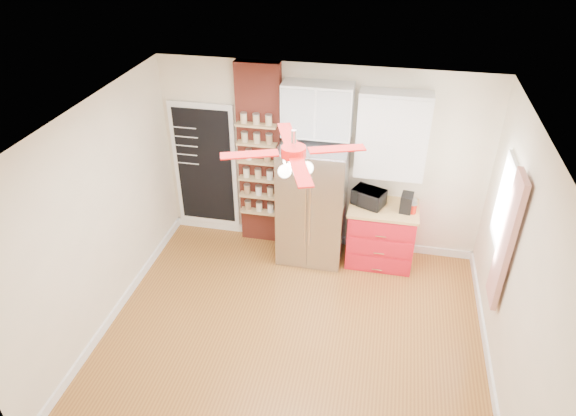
% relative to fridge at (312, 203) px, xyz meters
% --- Properties ---
extents(floor, '(4.50, 4.50, 0.00)m').
position_rel_fridge_xyz_m(floor, '(0.05, -1.63, -0.88)').
color(floor, '#956126').
rests_on(floor, ground).
extents(ceiling, '(4.50, 4.50, 0.00)m').
position_rel_fridge_xyz_m(ceiling, '(0.05, -1.63, 1.83)').
color(ceiling, white).
rests_on(ceiling, wall_back).
extents(wall_back, '(4.50, 0.02, 2.70)m').
position_rel_fridge_xyz_m(wall_back, '(0.05, 0.37, 0.48)').
color(wall_back, beige).
rests_on(wall_back, floor).
extents(wall_front, '(4.50, 0.02, 2.70)m').
position_rel_fridge_xyz_m(wall_front, '(0.05, -3.63, 0.48)').
color(wall_front, beige).
rests_on(wall_front, floor).
extents(wall_left, '(0.02, 4.00, 2.70)m').
position_rel_fridge_xyz_m(wall_left, '(-2.20, -1.63, 0.48)').
color(wall_left, beige).
rests_on(wall_left, floor).
extents(wall_right, '(0.02, 4.00, 2.70)m').
position_rel_fridge_xyz_m(wall_right, '(2.30, -1.63, 0.48)').
color(wall_right, beige).
rests_on(wall_right, floor).
extents(chalkboard, '(0.95, 0.05, 1.95)m').
position_rel_fridge_xyz_m(chalkboard, '(-1.65, 0.33, 0.23)').
color(chalkboard, white).
rests_on(chalkboard, wall_back).
extents(brick_pillar, '(0.60, 0.16, 2.70)m').
position_rel_fridge_xyz_m(brick_pillar, '(-0.80, 0.29, 0.48)').
color(brick_pillar, '#943727').
rests_on(brick_pillar, floor).
extents(fridge, '(0.90, 0.70, 1.75)m').
position_rel_fridge_xyz_m(fridge, '(0.00, 0.00, 0.00)').
color(fridge, '#A4A3A8').
rests_on(fridge, floor).
extents(upper_glass_cabinet, '(0.90, 0.35, 0.70)m').
position_rel_fridge_xyz_m(upper_glass_cabinet, '(0.00, 0.20, 1.27)').
color(upper_glass_cabinet, white).
rests_on(upper_glass_cabinet, wall_back).
extents(red_cabinet, '(0.94, 0.64, 0.90)m').
position_rel_fridge_xyz_m(red_cabinet, '(0.97, 0.05, -0.42)').
color(red_cabinet, red).
rests_on(red_cabinet, floor).
extents(upper_shelf_unit, '(0.90, 0.30, 1.15)m').
position_rel_fridge_xyz_m(upper_shelf_unit, '(0.97, 0.22, 1.00)').
color(upper_shelf_unit, white).
rests_on(upper_shelf_unit, wall_back).
extents(window, '(0.04, 0.75, 1.05)m').
position_rel_fridge_xyz_m(window, '(2.28, -0.73, 0.68)').
color(window, white).
rests_on(window, wall_right).
extents(curtain, '(0.06, 0.40, 1.55)m').
position_rel_fridge_xyz_m(curtain, '(2.23, -1.28, 0.57)').
color(curtain, '#AC2817').
rests_on(curtain, wall_right).
extents(ceiling_fan, '(1.40, 1.40, 0.44)m').
position_rel_fridge_xyz_m(ceiling_fan, '(0.05, -1.63, 1.55)').
color(ceiling_fan, silver).
rests_on(ceiling_fan, ceiling).
extents(toaster_oven, '(0.49, 0.42, 0.23)m').
position_rel_fridge_xyz_m(toaster_oven, '(0.75, 0.08, 0.14)').
color(toaster_oven, black).
rests_on(toaster_oven, red_cabinet).
extents(coffee_maker, '(0.18, 0.24, 0.25)m').
position_rel_fridge_xyz_m(coffee_maker, '(1.26, 0.02, 0.15)').
color(coffee_maker, black).
rests_on(coffee_maker, red_cabinet).
extents(canister_left, '(0.13, 0.13, 0.13)m').
position_rel_fridge_xyz_m(canister_left, '(1.34, -0.02, 0.09)').
color(canister_left, red).
rests_on(canister_left, red_cabinet).
extents(canister_right, '(0.13, 0.13, 0.14)m').
position_rel_fridge_xyz_m(canister_right, '(1.34, 0.08, 0.10)').
color(canister_right, '#A90917').
rests_on(canister_right, red_cabinet).
extents(pantry_jar_oats, '(0.09, 0.09, 0.14)m').
position_rel_fridge_xyz_m(pantry_jar_oats, '(-0.93, 0.16, 0.57)').
color(pantry_jar_oats, beige).
rests_on(pantry_jar_oats, brick_pillar).
extents(pantry_jar_beans, '(0.10, 0.10, 0.12)m').
position_rel_fridge_xyz_m(pantry_jar_beans, '(-0.66, 0.15, 0.56)').
color(pantry_jar_beans, '#9C774F').
rests_on(pantry_jar_beans, brick_pillar).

